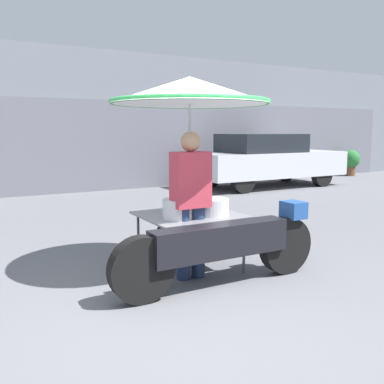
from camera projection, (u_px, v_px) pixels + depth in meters
name	position (u px, v px, depth m)	size (l,w,h in m)	color
ground_plane	(193.00, 316.00, 3.55)	(36.00, 36.00, 0.00)	slate
shopfront_building	(24.00, 121.00, 10.81)	(28.00, 2.06, 3.54)	gray
vendor_motorcycle_cart	(195.00, 129.00, 4.47)	(2.28, 1.73, 2.09)	black
vendor_person	(191.00, 198.00, 4.36)	(0.38, 0.22, 1.52)	navy
parked_car	(265.00, 160.00, 11.70)	(4.33, 1.76, 1.44)	black
potted_plant	(350.00, 161.00, 14.63)	(0.62, 0.62, 0.88)	brown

